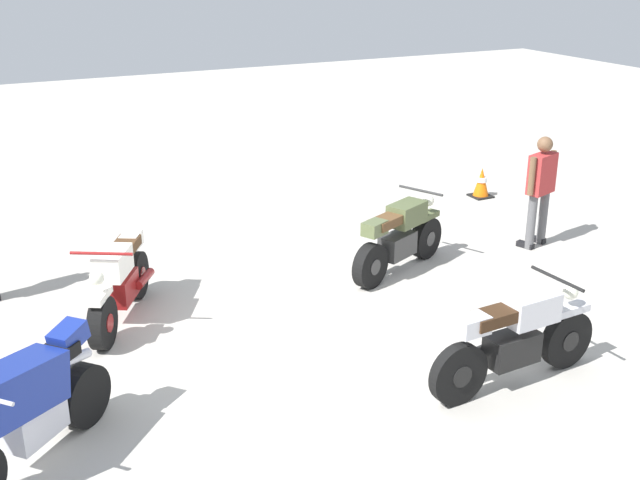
{
  "coord_description": "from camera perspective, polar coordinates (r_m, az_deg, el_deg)",
  "views": [
    {
      "loc": [
        3.43,
        7.27,
        4.21
      ],
      "look_at": [
        -0.61,
        -0.9,
        0.75
      ],
      "focal_mm": 43.61,
      "sensor_mm": 36.0,
      "label": 1
    }
  ],
  "objects": [
    {
      "name": "traffic_cone",
      "position": [
        14.15,
        11.76,
        4.13
      ],
      "size": [
        0.36,
        0.36,
        0.53
      ],
      "color": "black",
      "rests_on": "ground"
    },
    {
      "name": "motorcycle_olive_vintage",
      "position": [
        10.6,
        5.82,
        0.12
      ],
      "size": [
        1.84,
        1.0,
        1.07
      ],
      "rotation": [
        0.0,
        0.0,
        3.57
      ],
      "color": "black",
      "rests_on": "ground"
    },
    {
      "name": "motorcycle_blue_sportbike",
      "position": [
        7.1,
        -20.77,
        -11.3
      ],
      "size": [
        1.57,
        1.45,
        1.14
      ],
      "rotation": [
        0.0,
        0.0,
        0.74
      ],
      "color": "black",
      "rests_on": "ground"
    },
    {
      "name": "person_in_red_shirt",
      "position": [
        11.78,
        15.88,
        3.91
      ],
      "size": [
        0.64,
        0.42,
        1.67
      ],
      "rotation": [
        0.0,
        0.0,
        5.03
      ],
      "color": "#59595B",
      "rests_on": "ground"
    },
    {
      "name": "ground_plane",
      "position": [
        9.07,
        -0.92,
        -6.86
      ],
      "size": [
        40.0,
        40.0,
        0.0
      ],
      "primitive_type": "plane",
      "color": "#B7B2A8"
    },
    {
      "name": "motorcycle_silver_cruiser",
      "position": [
        8.09,
        14.13,
        -7.01
      ],
      "size": [
        2.09,
        0.7,
        1.09
      ],
      "rotation": [
        0.0,
        0.0,
        3.2
      ],
      "color": "black",
      "rests_on": "ground"
    },
    {
      "name": "motorcycle_cream_vintage",
      "position": [
        9.48,
        -14.47,
        -3.03
      ],
      "size": [
        1.11,
        1.77,
        1.07
      ],
      "rotation": [
        0.0,
        0.0,
        1.05
      ],
      "color": "black",
      "rests_on": "ground"
    }
  ]
}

